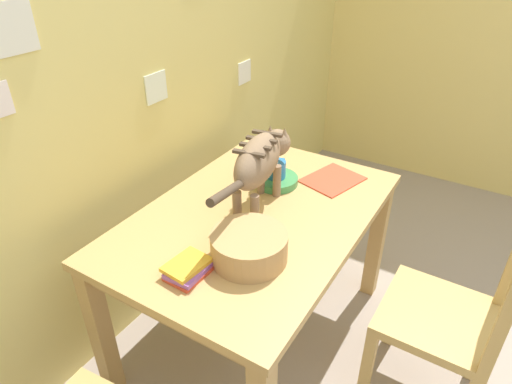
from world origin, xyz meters
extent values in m
cube|color=#E8D578|center=(0.00, 1.77, 1.25)|extent=(5.00, 0.10, 2.50)
cube|color=white|center=(0.92, 1.71, 1.02)|extent=(0.12, 0.01, 0.12)
cube|color=white|center=(-0.39, 1.71, 1.48)|extent=(0.16, 0.01, 0.16)
cube|color=white|center=(0.19, 1.71, 1.13)|extent=(0.13, 0.01, 0.13)
cube|color=tan|center=(0.10, 1.14, 0.71)|extent=(1.27, 0.86, 0.03)
cube|color=tan|center=(0.10, 1.14, 0.65)|extent=(1.19, 0.78, 0.07)
cube|color=tan|center=(0.68, 0.76, 0.34)|extent=(0.07, 0.07, 0.69)
cube|color=tan|center=(-0.48, 1.51, 0.34)|extent=(0.07, 0.07, 0.69)
cube|color=tan|center=(0.68, 1.51, 0.34)|extent=(0.07, 0.07, 0.69)
ellipsoid|color=#866A4F|center=(0.13, 1.15, 0.95)|extent=(0.39, 0.20, 0.19)
cube|color=#493A2B|center=(0.04, 1.13, 1.03)|extent=(0.04, 0.13, 0.01)
cube|color=#493A2B|center=(0.10, 1.14, 1.03)|extent=(0.04, 0.13, 0.01)
cube|color=#493A2B|center=(0.17, 1.15, 1.03)|extent=(0.04, 0.13, 0.01)
cube|color=#493A2B|center=(0.23, 1.16, 1.03)|extent=(0.04, 0.13, 0.01)
cylinder|color=#866A4F|center=(0.25, 1.20, 0.80)|extent=(0.04, 0.04, 0.15)
cylinder|color=#866A4F|center=(0.26, 1.13, 0.80)|extent=(0.04, 0.04, 0.15)
cylinder|color=#866A4F|center=(-0.01, 1.16, 0.80)|extent=(0.04, 0.04, 0.15)
cylinder|color=#866A4F|center=(0.01, 1.09, 0.80)|extent=(0.04, 0.04, 0.15)
sphere|color=#866A4F|center=(0.35, 1.18, 0.93)|extent=(0.12, 0.12, 0.12)
cone|color=#866A4F|center=(0.35, 1.22, 0.98)|extent=(0.04, 0.04, 0.05)
cone|color=#866A4F|center=(0.36, 1.15, 0.98)|extent=(0.04, 0.04, 0.05)
cylinder|color=#493A2B|center=(-0.16, 1.09, 0.97)|extent=(0.25, 0.07, 0.09)
cylinder|color=#40924F|center=(0.35, 1.18, 0.74)|extent=(0.20, 0.20, 0.03)
cylinder|color=#2B7BC4|center=(0.35, 1.18, 0.80)|extent=(0.09, 0.09, 0.08)
torus|color=#2B7BC4|center=(0.41, 1.18, 0.80)|extent=(0.06, 0.01, 0.06)
cube|color=#E1482D|center=(0.52, 0.97, 0.73)|extent=(0.31, 0.27, 0.01)
cube|color=#D1442A|center=(-0.35, 1.13, 0.73)|extent=(0.16, 0.12, 0.01)
cube|color=#9456A8|center=(-0.35, 1.13, 0.75)|extent=(0.15, 0.12, 0.02)
cube|color=gold|center=(-0.34, 1.14, 0.76)|extent=(0.16, 0.13, 0.02)
cylinder|color=tan|center=(-0.17, 1.00, 0.78)|extent=(0.28, 0.28, 0.11)
cylinder|color=brown|center=(-0.17, 1.00, 0.78)|extent=(0.23, 0.23, 0.09)
cube|color=tan|center=(0.20, 0.37, 0.44)|extent=(0.42, 0.42, 0.04)
cube|color=tan|center=(0.01, 0.18, 0.70)|extent=(0.04, 0.04, 0.48)
cube|color=tan|center=(0.02, 0.56, 0.21)|extent=(0.04, 0.04, 0.42)
cube|color=tan|center=(0.39, 0.56, 0.21)|extent=(0.04, 0.04, 0.42)
cube|color=tan|center=(0.39, 0.18, 0.21)|extent=(0.04, 0.04, 0.42)
camera|label=1|loc=(-1.22, 0.33, 1.76)|focal=31.27mm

